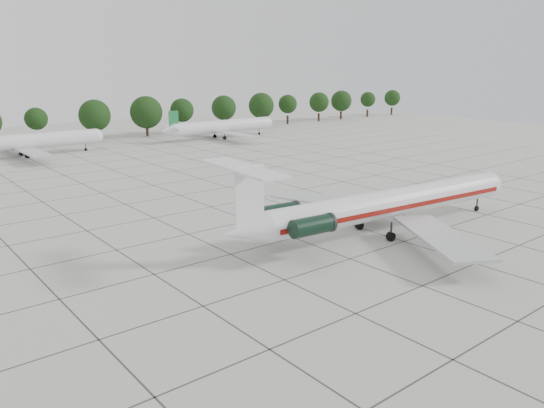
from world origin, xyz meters
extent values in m
plane|color=beige|center=(0.00, 0.00, 0.00)|extent=(260.00, 260.00, 0.00)
cube|color=#383838|center=(0.00, 15.00, 0.01)|extent=(170.00, 170.00, 0.02)
cylinder|color=silver|center=(10.08, -4.86, 3.18)|extent=(32.86, 6.10, 3.00)
sphere|color=silver|center=(26.36, -6.42, 3.18)|extent=(3.00, 3.00, 3.00)
cone|color=silver|center=(-8.47, -3.09, 3.18)|extent=(4.81, 3.42, 3.00)
cube|color=maroon|center=(10.22, -3.35, 2.95)|extent=(31.67, 3.08, 0.50)
cube|color=maroon|center=(9.93, -6.38, 2.95)|extent=(31.67, 3.08, 0.50)
cube|color=#B7BABC|center=(8.59, 3.49, 1.95)|extent=(8.50, 14.25, 0.27)
cube|color=#B7BABC|center=(7.04, -12.79, 1.95)|extent=(10.51, 13.87, 0.27)
cube|color=black|center=(-2.85, -1.58, 3.45)|extent=(2.10, 1.37, 0.23)
cylinder|color=black|center=(-2.79, -0.94, 3.45)|extent=(4.51, 2.13, 1.73)
cube|color=black|center=(-3.24, -5.65, 3.45)|extent=(2.10, 1.37, 0.23)
cylinder|color=black|center=(-3.30, -6.28, 3.45)|extent=(4.51, 2.13, 1.73)
cube|color=silver|center=(-8.02, -3.14, 6.36)|extent=(2.92, 0.53, 5.45)
cube|color=silver|center=(-8.65, -3.07, 8.91)|extent=(3.75, 11.12, 0.20)
cylinder|color=black|center=(24.55, -6.25, 0.86)|extent=(0.20, 0.20, 1.73)
cylinder|color=black|center=(24.55, -6.25, 0.32)|extent=(0.66, 0.31, 0.64)
cylinder|color=black|center=(7.59, -2.25, 1.18)|extent=(0.24, 0.24, 1.64)
cylinder|color=black|center=(7.59, -2.25, 0.45)|extent=(0.96, 0.63, 0.91)
cylinder|color=black|center=(7.14, -6.96, 1.18)|extent=(0.24, 0.24, 1.64)
cylinder|color=black|center=(7.14, -6.96, 0.45)|extent=(0.96, 0.63, 0.91)
imported|color=#D39F0C|center=(22.85, -2.50, 0.82)|extent=(0.62, 0.43, 1.64)
cylinder|color=silver|center=(-7.19, 71.15, 3.00)|extent=(27.20, 3.00, 3.00)
cube|color=#B7BABC|center=(-8.19, 71.15, 1.80)|extent=(3.50, 27.20, 0.25)
cylinder|color=black|center=(-8.19, 73.35, 0.40)|extent=(0.80, 0.45, 0.80)
cylinder|color=black|center=(-8.19, 68.95, 0.40)|extent=(0.80, 0.45, 0.80)
cylinder|color=silver|center=(37.61, 69.60, 3.00)|extent=(27.20, 3.00, 3.00)
cube|color=#B7BABC|center=(36.61, 69.60, 1.80)|extent=(3.50, 27.20, 0.25)
cube|color=#176B34|center=(24.17, 69.60, 5.60)|extent=(2.40, 0.25, 3.60)
cylinder|color=black|center=(36.61, 71.80, 0.40)|extent=(0.80, 0.45, 0.80)
cylinder|color=black|center=(36.61, 67.40, 0.40)|extent=(0.80, 0.45, 0.80)
cylinder|color=#332114|center=(-1.50, 85.00, 1.25)|extent=(0.70, 0.70, 2.50)
sphere|color=black|center=(-1.50, 85.00, 6.00)|extent=(4.93, 4.93, 4.93)
cylinder|color=#332114|center=(11.69, 85.00, 1.25)|extent=(0.70, 0.70, 2.50)
sphere|color=black|center=(11.69, 85.00, 6.00)|extent=(7.40, 7.40, 7.40)
cylinder|color=#332114|center=(24.88, 85.00, 1.25)|extent=(0.70, 0.70, 2.50)
sphere|color=black|center=(24.88, 85.00, 6.00)|extent=(8.08, 8.08, 8.08)
cylinder|color=#332114|center=(35.07, 85.00, 1.25)|extent=(0.70, 0.70, 2.50)
sphere|color=black|center=(35.07, 85.00, 6.00)|extent=(6.17, 6.17, 6.17)
cylinder|color=#332114|center=(48.26, 85.00, 1.25)|extent=(0.70, 0.70, 2.50)
sphere|color=black|center=(48.26, 85.00, 6.00)|extent=(6.82, 6.82, 6.82)
cylinder|color=#332114|center=(61.45, 85.00, 1.25)|extent=(0.70, 0.70, 2.50)
sphere|color=black|center=(61.45, 85.00, 6.00)|extent=(7.44, 7.44, 7.44)
cylinder|color=#332114|center=(71.64, 85.00, 1.25)|extent=(0.70, 0.70, 2.50)
sphere|color=black|center=(71.64, 85.00, 6.00)|extent=(5.66, 5.66, 5.66)
cylinder|color=#332114|center=(84.83, 85.00, 1.25)|extent=(0.70, 0.70, 2.50)
sphere|color=black|center=(84.83, 85.00, 6.00)|extent=(6.25, 6.25, 6.25)
cylinder|color=#332114|center=(95.02, 85.00, 1.25)|extent=(0.70, 0.70, 2.50)
sphere|color=black|center=(95.02, 85.00, 6.00)|extent=(6.79, 6.79, 6.79)
cylinder|color=#332114|center=(108.21, 85.00, 1.25)|extent=(0.70, 0.70, 2.50)
sphere|color=black|center=(108.21, 85.00, 6.00)|extent=(5.16, 5.16, 5.16)
cylinder|color=#332114|center=(121.40, 85.00, 1.25)|extent=(0.70, 0.70, 2.50)
sphere|color=black|center=(121.40, 85.00, 6.00)|extent=(5.68, 5.68, 5.68)
camera|label=1|loc=(-34.81, -39.60, 17.49)|focal=35.00mm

